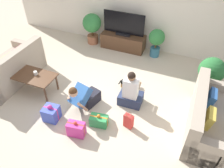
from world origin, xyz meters
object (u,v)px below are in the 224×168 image
object	(u,v)px
sofa_left	(10,69)
tv_console	(123,42)
mug	(36,73)
tv	(124,25)
coffee_table	(34,77)
gift_box_b	(51,113)
potted_plant_corner_right	(211,72)
gift_box_a	(76,129)
dog	(128,80)
gift_box_c	(99,121)
person_kneeling	(84,96)
gift_bag_a	(129,121)
sofa_right	(211,120)
potted_plant_back_left	(92,25)
person_sitting	(131,93)
potted_plant_back_right	(156,40)

from	to	relation	value
sofa_left	tv_console	distance (m)	3.28
mug	tv	bearing A→B (deg)	65.68
coffee_table	gift_box_b	size ratio (longest dim) A/B	2.59
potted_plant_corner_right	gift_box_a	bearing A→B (deg)	-133.80
dog	mug	xyz separation A→B (m)	(-1.93, -0.95, 0.31)
sofa_left	gift_box_a	distance (m)	2.55
gift_box_b	gift_box_c	xyz separation A→B (m)	(0.98, 0.24, -0.05)
person_kneeling	gift_bag_a	world-z (taller)	person_kneeling
sofa_left	gift_box_a	bearing A→B (deg)	69.41
sofa_right	gift_box_c	size ratio (longest dim) A/B	4.56
tv_console	gift_box_b	bearing A→B (deg)	-96.39
sofa_left	coffee_table	bearing A→B (deg)	82.05
gift_box_b	gift_bag_a	distance (m)	1.61
person_kneeling	gift_box_a	distance (m)	0.77
potted_plant_corner_right	gift_bag_a	bearing A→B (deg)	-127.92
potted_plant_back_left	gift_box_a	xyz separation A→B (m)	(1.33, -3.39, -0.44)
gift_box_a	gift_box_b	world-z (taller)	gift_box_b
potted_plant_back_left	gift_box_c	xyz separation A→B (m)	(1.62, -3.00, -0.48)
sofa_left	potted_plant_corner_right	distance (m)	4.83
gift_box_c	person_kneeling	bearing A→B (deg)	147.05
person_sitting	gift_bag_a	distance (m)	0.70
potted_plant_corner_right	person_kneeling	xyz separation A→B (m)	(-2.43, -1.60, -0.25)
potted_plant_corner_right	person_kneeling	size ratio (longest dim) A/B	1.16
potted_plant_back_right	tv	bearing A→B (deg)	177.18
sofa_right	mug	world-z (taller)	sofa_right
potted_plant_back_right	gift_bag_a	world-z (taller)	potted_plant_back_right
gift_box_a	mug	size ratio (longest dim) A/B	3.10
sofa_right	potted_plant_back_right	size ratio (longest dim) A/B	2.11
person_kneeling	dog	distance (m)	1.23
person_sitting	gift_box_a	xyz separation A→B (m)	(-0.68, -1.23, -0.15)
coffee_table	gift_box_c	distance (m)	1.90
potted_plant_corner_right	tv	bearing A→B (deg)	156.10
coffee_table	person_sitting	xyz separation A→B (m)	(2.23, 0.46, -0.10)
sofa_left	person_sitting	world-z (taller)	person_sitting
tv	mug	xyz separation A→B (m)	(-1.18, -2.62, -0.26)
sofa_left	person_kneeling	size ratio (longest dim) A/B	2.23
dog	gift_box_b	bearing A→B (deg)	92.11
dog	potted_plant_corner_right	bearing A→B (deg)	-126.13
potted_plant_corner_right	dog	size ratio (longest dim) A/B	2.23
dog	tv	bearing A→B (deg)	-29.26
tv	potted_plant_back_right	xyz separation A→B (m)	(1.01, -0.05, -0.25)
person_sitting	gift_bag_a	world-z (taller)	person_sitting
tv	person_kneeling	distance (m)	2.76
sofa_right	person_sitting	xyz separation A→B (m)	(-1.69, 0.15, 0.00)
tv_console	potted_plant_back_left	distance (m)	1.08
dog	person_kneeling	bearing A→B (deg)	95.60
dog	person_sitting	bearing A→B (deg)	152.10
sofa_right	dog	distance (m)	2.06
sofa_left	tv_console	size ratio (longest dim) A/B	1.33
sofa_left	tv	distance (m)	3.31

